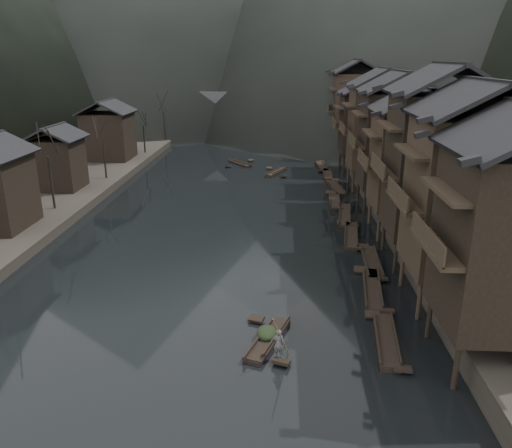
{
  "coord_description": "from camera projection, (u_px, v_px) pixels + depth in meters",
  "views": [
    {
      "loc": [
        5.4,
        -31.87,
        15.82
      ],
      "look_at": [
        3.4,
        7.42,
        2.5
      ],
      "focal_mm": 35.0,
      "sensor_mm": 36.0,
      "label": 1
    }
  ],
  "objects": [
    {
      "name": "water",
      "position": [
        203.0,
        290.0,
        35.48
      ],
      "size": [
        300.0,
        300.0,
        0.0
      ],
      "primitive_type": "plane",
      "color": "black",
      "rests_on": "ground"
    },
    {
      "name": "right_bank",
      "position": [
        488.0,
        165.0,
        71.35
      ],
      "size": [
        40.0,
        200.0,
        1.8
      ],
      "primitive_type": "cube",
      "color": "#2D2823",
      "rests_on": "ground"
    },
    {
      "name": "left_bank",
      "position": [
        12.0,
        162.0,
        74.81
      ],
      "size": [
        40.0,
        200.0,
        1.2
      ],
      "primitive_type": "cube",
      "color": "#2D2823",
      "rests_on": "ground"
    },
    {
      "name": "stilt_houses",
      "position": [
        400.0,
        127.0,
        49.92
      ],
      "size": [
        9.0,
        67.6,
        15.58
      ],
      "color": "black",
      "rests_on": "ground"
    },
    {
      "name": "left_houses",
      "position": [
        41.0,
        155.0,
        53.68
      ],
      "size": [
        8.1,
        53.2,
        8.73
      ],
      "color": "black",
      "rests_on": "left_bank"
    },
    {
      "name": "bare_trees",
      "position": [
        90.0,
        139.0,
        58.28
      ],
      "size": [
        3.84,
        72.08,
        7.67
      ],
      "color": "black",
      "rests_on": "left_bank"
    },
    {
      "name": "moored_sampans",
      "position": [
        337.0,
        198.0,
        57.71
      ],
      "size": [
        2.86,
        67.18,
        0.47
      ],
      "color": "black",
      "rests_on": "water"
    },
    {
      "name": "midriver_boats",
      "position": [
        261.0,
        158.0,
        79.8
      ],
      "size": [
        9.28,
        28.67,
        0.45
      ],
      "color": "black",
      "rests_on": "water"
    },
    {
      "name": "stone_bridge",
      "position": [
        255.0,
        111.0,
        101.95
      ],
      "size": [
        40.0,
        6.0,
        9.0
      ],
      "color": "#4C4C4F",
      "rests_on": "ground"
    },
    {
      "name": "hero_sampan",
      "position": [
        268.0,
        339.0,
        28.96
      ],
      "size": [
        2.68,
        5.42,
        0.44
      ],
      "color": "black",
      "rests_on": "water"
    },
    {
      "name": "cargo_heap",
      "position": [
        267.0,
        328.0,
        28.99
      ],
      "size": [
        1.19,
        1.56,
        0.72
      ],
      "primitive_type": "ellipsoid",
      "color": "black",
      "rests_on": "hero_sampan"
    },
    {
      "name": "boatman",
      "position": [
        279.0,
        340.0,
        26.88
      ],
      "size": [
        0.65,
        0.46,
        1.69
      ],
      "primitive_type": "imported",
      "rotation": [
        0.0,
        0.0,
        3.05
      ],
      "color": "#5A5A5D",
      "rests_on": "hero_sampan"
    },
    {
      "name": "bamboo_pole",
      "position": [
        283.0,
        295.0,
        26.01
      ],
      "size": [
        1.09,
        2.2,
        3.71
      ],
      "primitive_type": "cylinder",
      "rotation": [
        0.57,
        0.0,
        -0.44
      ],
      "color": "#8C7A51",
      "rests_on": "boatman"
    }
  ]
}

